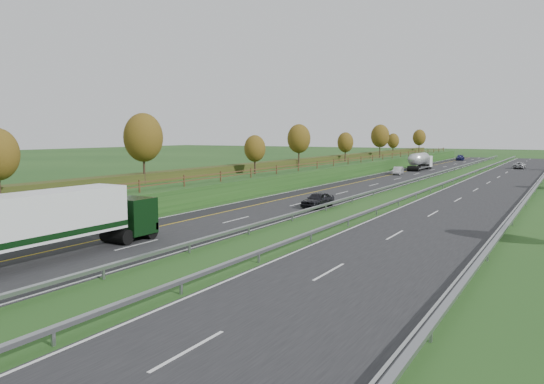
{
  "coord_description": "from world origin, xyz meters",
  "views": [
    {
      "loc": [
        26.46,
        -14.79,
        7.49
      ],
      "look_at": [
        2.81,
        26.53,
        2.2
      ],
      "focal_mm": 35.0,
      "sensor_mm": 36.0,
      "label": 1
    }
  ],
  "objects_px": {
    "box_lorry": "(44,222)",
    "car_oncoming": "(519,165)",
    "car_silver_mid": "(398,171)",
    "road_tanker": "(420,161)",
    "car_dark_near": "(318,200)",
    "car_small_far": "(460,158)"
  },
  "relations": [
    {
      "from": "box_lorry",
      "to": "car_oncoming",
      "type": "relative_size",
      "value": 3.27
    },
    {
      "from": "car_silver_mid",
      "to": "box_lorry",
      "type": "bearing_deg",
      "value": -96.91
    },
    {
      "from": "road_tanker",
      "to": "car_dark_near",
      "type": "distance_m",
      "value": 60.83
    },
    {
      "from": "box_lorry",
      "to": "car_small_far",
      "type": "bearing_deg",
      "value": 90.4
    },
    {
      "from": "car_dark_near",
      "to": "car_silver_mid",
      "type": "distance_m",
      "value": 46.5
    },
    {
      "from": "car_small_far",
      "to": "car_silver_mid",
      "type": "bearing_deg",
      "value": -96.99
    },
    {
      "from": "car_oncoming",
      "to": "car_dark_near",
      "type": "bearing_deg",
      "value": 81.72
    },
    {
      "from": "road_tanker",
      "to": "car_silver_mid",
      "type": "distance_m",
      "value": 14.47
    },
    {
      "from": "road_tanker",
      "to": "car_oncoming",
      "type": "height_order",
      "value": "road_tanker"
    },
    {
      "from": "road_tanker",
      "to": "box_lorry",
      "type": "bearing_deg",
      "value": -89.52
    },
    {
      "from": "car_dark_near",
      "to": "car_silver_mid",
      "type": "relative_size",
      "value": 1.06
    },
    {
      "from": "road_tanker",
      "to": "car_small_far",
      "type": "height_order",
      "value": "road_tanker"
    },
    {
      "from": "car_silver_mid",
      "to": "car_oncoming",
      "type": "distance_m",
      "value": 33.56
    },
    {
      "from": "car_small_far",
      "to": "car_oncoming",
      "type": "distance_m",
      "value": 34.73
    },
    {
      "from": "car_dark_near",
      "to": "box_lorry",
      "type": "bearing_deg",
      "value": -93.58
    },
    {
      "from": "road_tanker",
      "to": "car_silver_mid",
      "type": "xyz_separation_m",
      "value": [
        -0.34,
        -14.42,
        -1.12
      ]
    },
    {
      "from": "road_tanker",
      "to": "car_oncoming",
      "type": "distance_m",
      "value": 22.35
    },
    {
      "from": "car_silver_mid",
      "to": "car_small_far",
      "type": "bearing_deg",
      "value": 82.11
    },
    {
      "from": "box_lorry",
      "to": "car_small_far",
      "type": "distance_m",
      "value": 133.33
    },
    {
      "from": "road_tanker",
      "to": "car_silver_mid",
      "type": "height_order",
      "value": "road_tanker"
    },
    {
      "from": "box_lorry",
      "to": "car_small_far",
      "type": "xyz_separation_m",
      "value": [
        -0.92,
        133.32,
        -1.55
      ]
    },
    {
      "from": "car_dark_near",
      "to": "car_small_far",
      "type": "xyz_separation_m",
      "value": [
        -5.28,
        104.79,
        -0.03
      ]
    }
  ]
}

